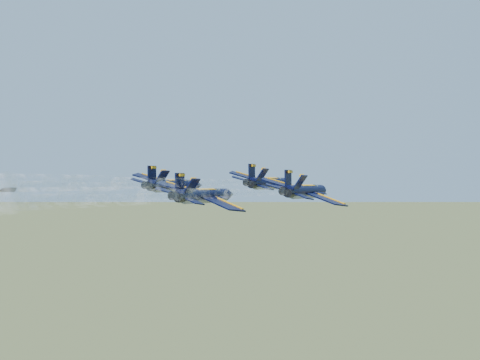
% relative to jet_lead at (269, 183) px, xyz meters
% --- Properties ---
extents(jet_lead, '(11.68, 16.27, 4.52)m').
position_rel_jet_lead_xyz_m(jet_lead, '(0.00, 0.00, 0.00)').
color(jet_lead, black).
extents(jet_left, '(11.68, 16.27, 4.52)m').
position_rel_jet_lead_xyz_m(jet_left, '(-13.07, -6.40, 0.00)').
color(jet_left, black).
extents(jet_right, '(11.68, 16.27, 4.52)m').
position_rel_jet_lead_xyz_m(jet_right, '(6.42, -11.71, 0.00)').
color(jet_right, black).
extents(jet_slot, '(11.68, 16.27, 4.52)m').
position_rel_jet_lead_xyz_m(jet_slot, '(-5.85, -19.36, 0.00)').
color(jet_slot, black).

